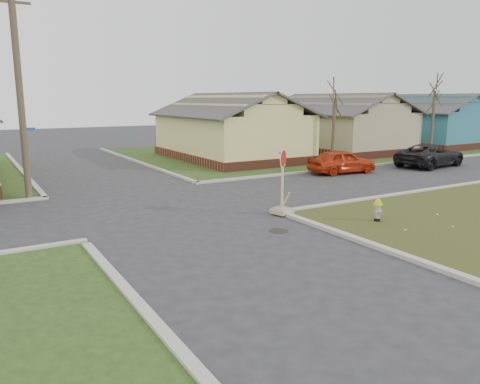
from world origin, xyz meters
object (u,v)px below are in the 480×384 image
stop_sign (282,200)px  red_sedan (342,161)px  fire_hydrant (378,209)px  utility_pole (19,88)px  dark_pickup (430,155)px

stop_sign → red_sedan: stop_sign is taller
fire_hydrant → red_sedan: 10.97m
fire_hydrant → stop_sign: stop_sign is taller
utility_pole → dark_pickup: 23.70m
fire_hydrant → dark_pickup: (13.26, 8.08, 0.23)m
stop_sign → red_sedan: (8.72, 6.24, 0.11)m
stop_sign → red_sedan: size_ratio=0.60×
utility_pole → stop_sign: utility_pole is taller
fire_hydrant → dark_pickup: 15.53m
utility_pole → red_sedan: size_ratio=2.23×
fire_hydrant → red_sedan: (6.49, 8.85, 0.20)m
stop_sign → dark_pickup: size_ratio=0.47×
utility_pole → fire_hydrant: utility_pole is taller
stop_sign → utility_pole: bearing=121.4°
utility_pole → fire_hydrant: size_ratio=11.29×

